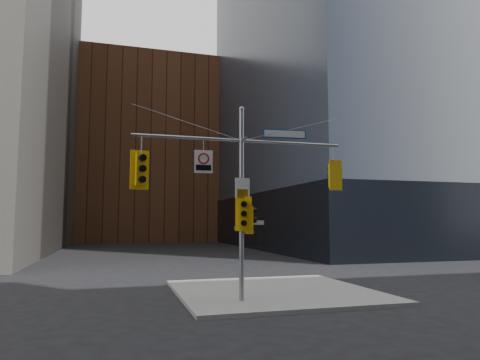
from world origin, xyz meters
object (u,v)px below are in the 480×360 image
signal_assembly (242,183)px  traffic_light_east_arm (333,176)px  traffic_light_pole_front (244,214)px  regulatory_sign_arm (204,161)px  traffic_light_west_arm (141,169)px  traffic_light_pole_side (250,220)px  street_sign_blade (285,134)px

signal_assembly → traffic_light_east_arm: bearing=0.0°
signal_assembly → traffic_light_pole_front: (0.00, -0.27, -1.14)m
regulatory_sign_arm → traffic_light_east_arm: bearing=2.6°
traffic_light_west_arm → traffic_light_east_arm: bearing=-11.8°
traffic_light_pole_side → traffic_light_pole_front: 0.48m
signal_assembly → traffic_light_east_arm: signal_assembly is taller
traffic_light_pole_front → street_sign_blade: 3.54m
signal_assembly → traffic_light_west_arm: size_ratio=5.77×
signal_assembly → traffic_light_west_arm: (-3.64, 0.01, 0.38)m
traffic_light_east_arm → traffic_light_pole_front: (-3.78, -0.27, -1.53)m
traffic_light_pole_side → regulatory_sign_arm: regulatory_sign_arm is taller
signal_assembly → traffic_light_pole_side: signal_assembly is taller
traffic_light_west_arm → traffic_light_pole_side: 4.33m
street_sign_blade → signal_assembly: bearing=-174.6°
traffic_light_pole_side → traffic_light_east_arm: bearing=-93.8°
traffic_light_east_arm → regulatory_sign_arm: regulatory_sign_arm is taller
traffic_light_east_arm → traffic_light_pole_side: bearing=-6.3°
signal_assembly → regulatory_sign_arm: 1.63m
regulatory_sign_arm → traffic_light_pole_side: bearing=3.3°
signal_assembly → regulatory_sign_arm: (-1.44, -0.02, 0.76)m
signal_assembly → street_sign_blade: 2.59m
traffic_light_east_arm → traffic_light_pole_side: size_ratio=1.16×
traffic_light_pole_front → regulatory_sign_arm: bearing=-174.8°
traffic_light_pole_side → street_sign_blade: 3.59m
traffic_light_pole_side → street_sign_blade: bearing=-94.0°
traffic_light_east_arm → traffic_light_pole_front: 4.08m
traffic_light_pole_front → traffic_light_pole_side: bearing=55.6°
signal_assembly → traffic_light_pole_front: bearing=-89.7°
traffic_light_west_arm → street_sign_blade: street_sign_blade is taller
traffic_light_west_arm → street_sign_blade: size_ratio=0.81×
traffic_light_pole_side → signal_assembly: bearing=88.0°
street_sign_blade → regulatory_sign_arm: (-3.17, -0.02, -1.17)m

